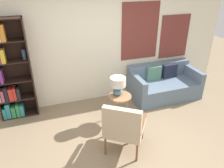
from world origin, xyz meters
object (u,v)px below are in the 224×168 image
at_px(bookshelf, 8,75).
at_px(armchair, 124,126).
at_px(couch, 163,85).
at_px(side_table, 120,99).
at_px(table_lamp, 118,84).

relative_size(bookshelf, armchair, 2.14).
height_order(couch, side_table, couch).
bearing_deg(side_table, couch, 23.83).
xyz_separation_m(bookshelf, armchair, (1.76, -1.73, -0.42)).
distance_m(bookshelf, armchair, 2.50).
distance_m(bookshelf, side_table, 2.25).
xyz_separation_m(bookshelf, side_table, (2.02, -0.88, -0.46)).
bearing_deg(couch, side_table, -156.17).
bearing_deg(armchair, side_table, 72.94).
xyz_separation_m(couch, table_lamp, (-1.40, -0.56, 0.52)).
bearing_deg(couch, armchair, -138.18).
bearing_deg(bookshelf, table_lamp, -22.71).
height_order(bookshelf, armchair, bookshelf).
bearing_deg(bookshelf, armchair, -44.60).
xyz_separation_m(armchair, table_lamp, (0.23, 0.90, 0.28)).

